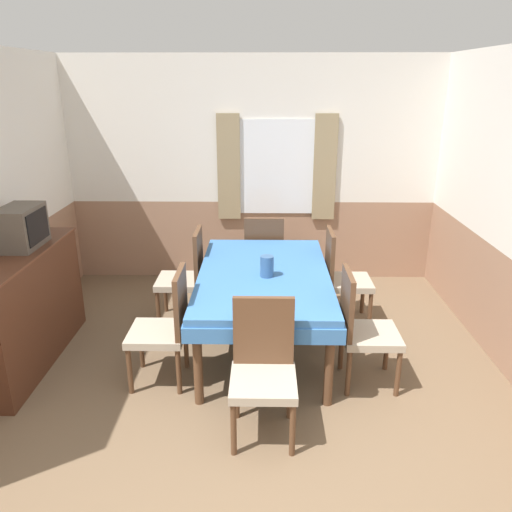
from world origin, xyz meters
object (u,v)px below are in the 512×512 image
Objects in this scene: dining_table at (264,283)px; vase at (267,266)px; tv at (21,227)px; chair_right_near at (362,326)px; chair_head_window at (264,255)px; chair_left_near at (166,325)px; sideboard at (22,308)px; chair_head_near at (263,366)px; chair_left_far at (186,274)px; chair_right_far at (342,275)px.

vase reaches higher than dining_table.
tv is (-2.03, -0.09, 0.53)m from dining_table.
tv is at bearing -99.20° from chair_right_near.
tv is at bearing -148.87° from chair_head_window.
sideboard is (-1.27, 0.27, 0.00)m from chair_left_near.
dining_table is at bearing -90.00° from chair_head_near.
sideboard is at bearing -22.98° from chair_head_near.
chair_left_near is at bearing -114.66° from chair_head_window.
tv is at bearing 116.77° from chair_left_far.
chair_left_far is at bearing -142.54° from chair_head_window.
chair_right_near reaches higher than dining_table.
sideboard reaches higher than chair_left_far.
sideboard is at bearing 122.68° from chair_left_far.
chair_left_far is at bearing 141.32° from vase.
dining_table is at bearing -90.00° from chair_head_window.
chair_right_near is 0.97m from chair_head_near.
vase is at bearing -49.40° from chair_right_far.
chair_right_far is 1.03m from vase.
chair_right_near and chair_head_near have the same top height.
dining_table is 0.22m from vase.
chair_right_near is 1.00× the size of chair_head_near.
tv is at bearing 70.18° from chair_left_near.
chair_left_near is (-0.77, -1.68, 0.00)m from chair_head_window.
chair_head_near is 5.21× the size of vase.
sideboard reaches higher than chair_left_near.
chair_right_near is (1.54, -1.09, 0.00)m from chair_left_far.
chair_head_window is 2.27m from chair_head_near.
tv reaches higher than chair_right_near.
chair_right_far and chair_head_near have the same top height.
vase is (-0.74, 0.45, 0.33)m from chair_right_near.
tv is at bearing 86.56° from sideboard.
chair_head_near is at bearing -27.23° from tv.
chair_left_far is 1.00× the size of chair_right_near.
vase is (0.03, -0.09, 0.19)m from dining_table.
chair_right_near and chair_right_far have the same top height.
chair_right_far is at bearing 35.23° from dining_table.
tv reaches higher than chair_head_near.
chair_head_window is 1.00× the size of chair_right_far.
chair_head_window is 0.61× the size of sideboard.
chair_head_window is at bearing -155.34° from chair_right_near.
chair_right_near is 1.54m from chair_left_near.
vase is at bearing -91.44° from chair_head_near.
chair_left_far is at bearing -90.00° from chair_right_far.
sideboard is 8.53× the size of vase.
chair_left_near is (-1.54, 0.00, 0.00)m from chair_right_near.
dining_table is 1.98× the size of chair_right_near.
chair_left_near is 0.61× the size of sideboard.
chair_right_near is 2.91m from tv.
dining_table is 1.14m from chair_head_near.
chair_left_near is at bearing -144.77° from dining_table.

